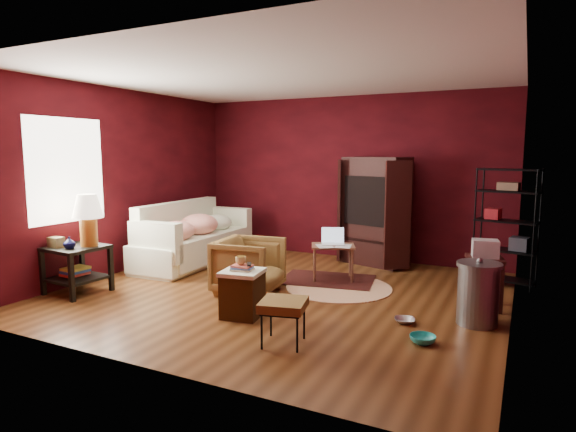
% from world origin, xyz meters
% --- Properties ---
extents(room, '(5.54, 5.04, 2.84)m').
position_xyz_m(room, '(-0.04, -0.01, 1.40)').
color(room, brown).
rests_on(room, ground).
extents(sofa, '(0.76, 2.31, 0.89)m').
position_xyz_m(sofa, '(-2.10, 0.86, 0.45)').
color(sofa, white).
rests_on(sofa, ground).
extents(armchair, '(0.81, 0.86, 0.80)m').
position_xyz_m(armchair, '(-0.38, -0.18, 0.40)').
color(armchair, black).
rests_on(armchair, ground).
extents(pet_bowl_steel, '(0.23, 0.12, 0.22)m').
position_xyz_m(pet_bowl_steel, '(1.72, -0.41, 0.11)').
color(pet_bowl_steel, '#B8BBC0').
rests_on(pet_bowl_steel, ground).
extents(pet_bowl_turquoise, '(0.26, 0.12, 0.25)m').
position_xyz_m(pet_bowl_turquoise, '(2.00, -0.89, 0.13)').
color(pet_bowl_turquoise, '#28BBB5').
rests_on(pet_bowl_turquoise, ground).
extents(vase, '(0.20, 0.20, 0.15)m').
position_xyz_m(vase, '(-2.34, -1.33, 0.70)').
color(vase, '#0C0F3F').
rests_on(vase, side_table).
extents(mug, '(0.12, 0.10, 0.12)m').
position_xyz_m(mug, '(0.01, -1.00, 0.65)').
color(mug, '#D1B966').
rests_on(mug, hamper).
extents(side_table, '(0.70, 0.70, 1.30)m').
position_xyz_m(side_table, '(-2.34, -1.13, 0.78)').
color(side_table, black).
rests_on(side_table, ground).
extents(sofa_cushions, '(0.97, 2.26, 0.93)m').
position_xyz_m(sofa_cushions, '(-2.10, 0.87, 0.46)').
color(sofa_cushions, white).
rests_on(sofa_cushions, sofa).
extents(hamper, '(0.50, 0.50, 0.61)m').
position_xyz_m(hamper, '(0.03, -1.01, 0.28)').
color(hamper, '#43290F').
rests_on(hamper, ground).
extents(footstool, '(0.51, 0.51, 0.44)m').
position_xyz_m(footstool, '(0.80, -1.51, 0.38)').
color(footstool, black).
rests_on(footstool, ground).
extents(rug_round, '(1.82, 1.82, 0.01)m').
position_xyz_m(rug_round, '(0.60, 0.56, 0.01)').
color(rug_round, '#F3EBCB').
rests_on(rug_round, ground).
extents(rug_oriental, '(1.42, 1.08, 0.01)m').
position_xyz_m(rug_oriental, '(0.32, 0.84, 0.02)').
color(rug_oriental, '#4E1914').
rests_on(rug_oriental, ground).
extents(laptop_desk, '(0.73, 0.64, 0.75)m').
position_xyz_m(laptop_desk, '(0.38, 0.89, 0.47)').
color(laptop_desk, brown).
rests_on(laptop_desk, ground).
extents(tv_armoire, '(1.34, 0.97, 1.77)m').
position_xyz_m(tv_armoire, '(0.61, 2.17, 0.92)').
color(tv_armoire, black).
rests_on(tv_armoire, ground).
extents(wire_shelving, '(0.85, 0.50, 1.63)m').
position_xyz_m(wire_shelving, '(2.61, 1.72, 0.89)').
color(wire_shelving, black).
rests_on(wire_shelving, ground).
extents(small_stand, '(0.48, 0.48, 0.82)m').
position_xyz_m(small_stand, '(2.43, 0.52, 0.62)').
color(small_stand, black).
rests_on(small_stand, ground).
extents(trash_can, '(0.60, 0.60, 0.73)m').
position_xyz_m(trash_can, '(2.42, -0.09, 0.34)').
color(trash_can, gray).
rests_on(trash_can, ground).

